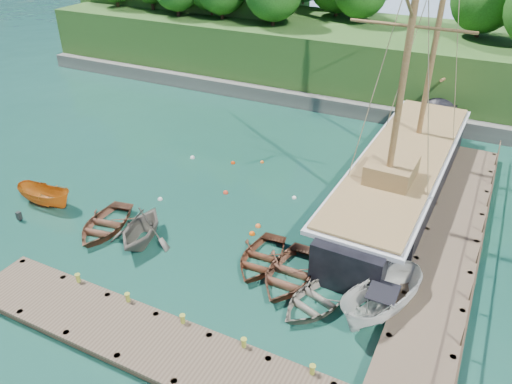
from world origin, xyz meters
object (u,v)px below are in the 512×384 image
rowboat_2 (261,263)px  rowboat_4 (289,279)px  cabin_boat_white (379,315)px  motorboat_orange (48,205)px  schooner (401,178)px  rowboat_0 (105,229)px  rowboat_3 (316,305)px  rowboat_1 (143,241)px

rowboat_2 → rowboat_4: 1.89m
rowboat_4 → cabin_boat_white: cabin_boat_white is taller
motorboat_orange → cabin_boat_white: cabin_boat_white is taller
rowboat_4 → schooner: (3.00, 10.94, 1.14)m
rowboat_2 → schooner: schooner is taller
schooner → rowboat_0: bearing=-138.9°
rowboat_0 → rowboat_4: size_ratio=0.95×
schooner → cabin_boat_white: bearing=-79.8°
rowboat_3 → cabin_boat_white: (2.86, 0.67, 0.00)m
rowboat_2 → rowboat_4: rowboat_4 is taller
rowboat_1 → cabin_boat_white: bearing=-12.5°
motorboat_orange → rowboat_2: bearing=-88.8°
rowboat_1 → rowboat_2: 6.84m
cabin_boat_white → schooner: size_ratio=0.19×
rowboat_1 → cabin_boat_white: size_ratio=0.77×
cabin_boat_white → motorboat_orange: bearing=-158.9°
rowboat_4 → cabin_boat_white: (4.73, -0.46, 0.00)m
rowboat_0 → rowboat_4: (11.21, 0.77, 0.00)m
rowboat_4 → cabin_boat_white: size_ratio=0.90×
rowboat_4 → cabin_boat_white: bearing=-6.0°
rowboat_0 → motorboat_orange: motorboat_orange is taller
rowboat_0 → rowboat_2: size_ratio=1.06×
cabin_boat_white → rowboat_1: bearing=-157.3°
rowboat_3 → rowboat_4: size_ratio=0.91×
motorboat_orange → schooner: size_ratio=0.14×
schooner → motorboat_orange: bearing=-148.1°
rowboat_1 → rowboat_3: bearing=-15.9°
rowboat_2 → rowboat_3: bearing=-27.1°
rowboat_0 → motorboat_orange: (-5.03, 0.43, 0.00)m
rowboat_2 → rowboat_0: bearing=-175.5°
rowboat_1 → rowboat_2: size_ratio=0.95×
rowboat_1 → motorboat_orange: bearing=163.1°
rowboat_1 → rowboat_4: rowboat_1 is taller
schooner → rowboat_3: bearing=-93.7°
rowboat_4 → rowboat_3: bearing=-31.6°
motorboat_orange → schooner: (19.23, 11.28, 1.14)m
rowboat_3 → rowboat_4: rowboat_4 is taller
rowboat_2 → schooner: (4.82, 10.44, 1.14)m
rowboat_1 → cabin_boat_white: 13.28m
rowboat_0 → cabin_boat_white: cabin_boat_white is taller
rowboat_2 → cabin_boat_white: 6.62m
rowboat_3 → rowboat_4: 2.19m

